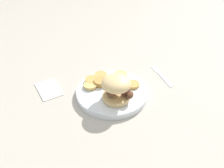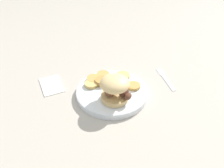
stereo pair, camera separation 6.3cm
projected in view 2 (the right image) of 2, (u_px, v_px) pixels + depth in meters
name	position (u px, v px, depth m)	size (l,w,h in m)	color
ground_plane	(112.00, 95.00, 0.78)	(4.00, 4.00, 0.00)	#B2A899
dinner_plate	(112.00, 92.00, 0.77)	(0.25, 0.25, 0.02)	white
sandwich	(115.00, 87.00, 0.70)	(0.11, 0.10, 0.09)	tan
potato_round_0	(102.00, 81.00, 0.79)	(0.05, 0.05, 0.02)	#BC8942
potato_round_1	(123.00, 76.00, 0.82)	(0.05, 0.05, 0.01)	#DBB766
potato_round_2	(91.00, 84.00, 0.78)	(0.05, 0.05, 0.01)	#DBB766
potato_round_3	(103.00, 75.00, 0.83)	(0.05, 0.05, 0.01)	tan
potato_round_4	(111.00, 83.00, 0.79)	(0.05, 0.05, 0.01)	#BC8942
potato_round_5	(134.00, 86.00, 0.77)	(0.05, 0.05, 0.01)	tan
potato_round_6	(94.00, 79.00, 0.81)	(0.05, 0.05, 0.01)	tan
fork	(165.00, 79.00, 0.85)	(0.07, 0.15, 0.00)	silver
napkin	(52.00, 85.00, 0.82)	(0.12, 0.08, 0.01)	white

